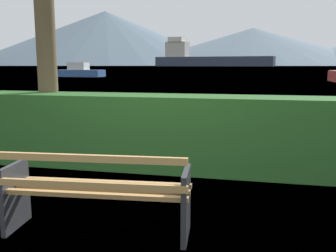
% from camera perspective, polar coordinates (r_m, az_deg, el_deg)
% --- Properties ---
extents(ground_plane, '(1400.00, 1400.00, 0.00)m').
position_cam_1_polar(ground_plane, '(4.02, -10.26, -15.31)').
color(ground_plane, olive).
extents(water_surface, '(620.00, 620.00, 0.00)m').
position_cam_1_polar(water_surface, '(309.80, 12.41, 8.76)').
color(water_surface, slate).
rests_on(water_surface, ground_plane).
extents(park_bench, '(1.87, 0.72, 0.87)m').
position_cam_1_polar(park_bench, '(3.81, -10.74, -9.79)').
color(park_bench, tan).
rests_on(park_bench, ground_plane).
extents(hedge_row, '(10.53, 0.85, 1.18)m').
position_cam_1_polar(hedge_row, '(6.08, -1.51, -0.89)').
color(hedge_row, '#285B23').
rests_on(hedge_row, ground_plane).
extents(cargo_ship_large, '(96.01, 30.10, 23.39)m').
position_cam_1_polar(cargo_ship_large, '(309.95, 5.44, 10.14)').
color(cargo_ship_large, '#2D384C').
rests_on(cargo_ship_large, water_surface).
extents(fishing_boat_near, '(6.79, 2.72, 1.90)m').
position_cam_1_polar(fishing_boat_near, '(52.66, -13.30, 7.95)').
color(fishing_boat_near, '#335693').
rests_on(fishing_boat_near, water_surface).
extents(distant_hills, '(830.22, 403.03, 81.26)m').
position_cam_1_polar(distant_hills, '(562.73, 8.56, 12.43)').
color(distant_hills, slate).
rests_on(distant_hills, ground_plane).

